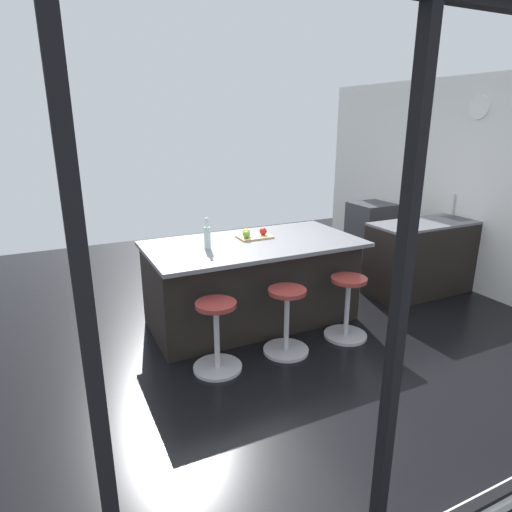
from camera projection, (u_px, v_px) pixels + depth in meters
The scene contains 14 objects.
ground_plane at pixel (246, 325), 4.80m from camera, with size 8.18×8.18×0.00m, color black.
window_panel_rear at pixel (502, 255), 1.95m from camera, with size 6.29×0.12×2.68m.
interior_partition_left at pixel (465, 184), 5.71m from camera, with size 0.15×5.53×2.68m.
sink_cabinet at pixel (443, 253), 5.75m from camera, with size 2.14×0.60×1.21m.
oven_range at pixel (371, 231), 6.97m from camera, with size 0.60×0.61×0.90m.
kitchen_island at pixel (252, 282), 4.77m from camera, with size 2.23×1.17×0.92m.
stool_by_window at pixel (347, 309), 4.46m from camera, with size 0.44×0.44×0.65m.
stool_middle at pixel (286, 323), 4.17m from camera, with size 0.44×0.44×0.65m.
stool_near_camera at pixel (217, 338), 3.87m from camera, with size 0.44×0.44×0.65m.
cutting_board at pixel (255, 237), 4.76m from camera, with size 0.36×0.24×0.02m, color tan.
apple_yellow at pixel (246, 232), 4.75m from camera, with size 0.08×0.08×0.08m, color gold.
apple_green at pixel (246, 235), 4.66m from camera, with size 0.08×0.08×0.08m, color #609E2D.
apple_red at pixel (263, 231), 4.79m from camera, with size 0.08×0.08×0.08m, color red.
water_bottle at pixel (207, 237), 4.32m from camera, with size 0.06×0.06×0.31m.
Camera 1 is at (1.80, 3.96, 2.15)m, focal length 30.86 mm.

